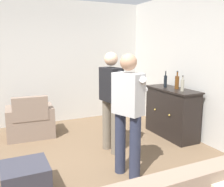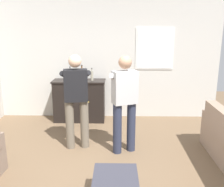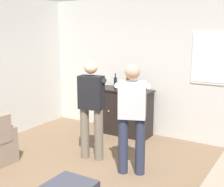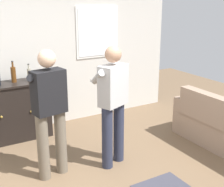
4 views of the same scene
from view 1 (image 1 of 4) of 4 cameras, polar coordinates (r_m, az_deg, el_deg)
name	(u,v)px [view 1 (image 1 of 4)]	position (r m, az deg, el deg)	size (l,w,h in m)	color
ground	(67,175)	(3.71, -10.24, -17.93)	(10.40, 10.40, 0.00)	brown
wall_back_with_window	(216,68)	(4.68, 22.62, 5.48)	(5.20, 0.15, 2.80)	beige
wall_side_left	(34,63)	(5.89, -17.49, 6.70)	(0.12, 5.20, 2.80)	beige
armchair	(31,123)	(5.19, -18.12, -6.35)	(0.69, 0.92, 0.85)	#7F6B5B
sideboard_cabinet	(171,112)	(5.08, 13.44, -4.22)	(1.20, 0.49, 0.96)	black
bottle_wine_green	(165,81)	(5.08, 12.11, 2.80)	(0.06, 0.06, 0.32)	black
bottle_liquor_amber	(177,82)	(4.93, 14.63, 2.55)	(0.08, 0.08, 0.35)	#593314
bottle_spirits_clear	(182,85)	(4.71, 15.79, 1.85)	(0.06, 0.06, 0.29)	gray
ottoman	(26,179)	(3.37, -19.15, -17.97)	(0.55, 0.55, 0.37)	#33333D
person_standing_left	(112,97)	(4.12, -0.09, -0.88)	(0.55, 0.50, 1.68)	#6B6051
person_standing_right	(128,110)	(3.34, 3.77, -3.73)	(0.52, 0.52, 1.68)	#282D42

